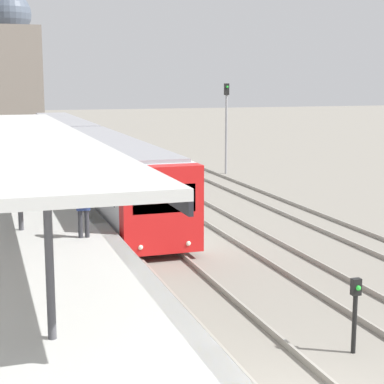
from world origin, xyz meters
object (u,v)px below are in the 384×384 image
object	(u,v)px
person_on_platform	(83,206)
signal_mast_far	(226,118)
train_near	(83,152)
signal_post_near	(355,307)

from	to	relation	value
person_on_platform	signal_mast_far	distance (m)	21.38
person_on_platform	signal_mast_far	bearing A→B (deg)	57.14
person_on_platform	signal_mast_far	world-z (taller)	signal_mast_far
train_near	person_on_platform	bearing A→B (deg)	-98.57
person_on_platform	signal_post_near	size ratio (longest dim) A/B	1.01
person_on_platform	signal_post_near	xyz separation A→B (m)	(4.49, -7.89, -0.97)
person_on_platform	signal_mast_far	size ratio (longest dim) A/B	0.30
person_on_platform	train_near	distance (m)	17.05
signal_post_near	signal_mast_far	world-z (taller)	signal_mast_far
signal_post_near	signal_mast_far	distance (m)	26.87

